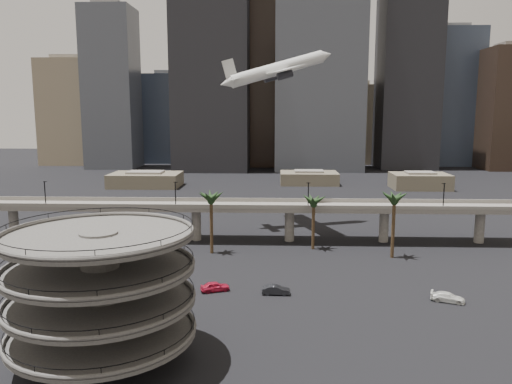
{
  "coord_description": "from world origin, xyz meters",
  "views": [
    {
      "loc": [
        7.33,
        -59.51,
        29.97
      ],
      "look_at": [
        4.12,
        28.0,
        15.93
      ],
      "focal_mm": 35.0,
      "sensor_mm": 36.0,
      "label": 1
    }
  ],
  "objects_px": {
    "airborne_jet": "(277,70)",
    "car_b": "(276,290)",
    "car_a": "(215,286)",
    "parking_ramp": "(101,285)",
    "car_c": "(448,297)",
    "overpass": "(243,210)"
  },
  "relations": [
    {
      "from": "parking_ramp",
      "to": "car_a",
      "type": "xyz_separation_m",
      "value": [
        10.43,
        24.87,
        -9.0
      ]
    },
    {
      "from": "car_b",
      "to": "parking_ramp",
      "type": "bearing_deg",
      "value": 140.22
    },
    {
      "from": "overpass",
      "to": "car_a",
      "type": "height_order",
      "value": "overpass"
    },
    {
      "from": "car_b",
      "to": "car_c",
      "type": "xyz_separation_m",
      "value": [
        27.43,
        -2.23,
        -0.02
      ]
    },
    {
      "from": "airborne_jet",
      "to": "car_b",
      "type": "xyz_separation_m",
      "value": [
        -0.15,
        -51.91,
        -39.99
      ]
    },
    {
      "from": "airborne_jet",
      "to": "car_a",
      "type": "bearing_deg",
      "value": -122.03
    },
    {
      "from": "airborne_jet",
      "to": "car_b",
      "type": "distance_m",
      "value": 65.52
    },
    {
      "from": "airborne_jet",
      "to": "car_b",
      "type": "relative_size",
      "value": 6.43
    },
    {
      "from": "car_b",
      "to": "car_c",
      "type": "height_order",
      "value": "car_b"
    },
    {
      "from": "car_a",
      "to": "airborne_jet",
      "type": "bearing_deg",
      "value": -31.12
    },
    {
      "from": "airborne_jet",
      "to": "car_a",
      "type": "distance_m",
      "value": 65.44
    },
    {
      "from": "parking_ramp",
      "to": "overpass",
      "type": "xyz_separation_m",
      "value": [
        13.0,
        59.0,
        -2.5
      ]
    },
    {
      "from": "overpass",
      "to": "parking_ramp",
      "type": "bearing_deg",
      "value": -102.43
    },
    {
      "from": "airborne_jet",
      "to": "car_c",
      "type": "relative_size",
      "value": 5.82
    },
    {
      "from": "parking_ramp",
      "to": "car_b",
      "type": "relative_size",
      "value": 4.71
    },
    {
      "from": "car_a",
      "to": "car_c",
      "type": "bearing_deg",
      "value": -114.56
    },
    {
      "from": "car_a",
      "to": "car_b",
      "type": "xyz_separation_m",
      "value": [
        10.32,
        -1.13,
        -0.06
      ]
    },
    {
      "from": "car_a",
      "to": "overpass",
      "type": "bearing_deg",
      "value": -23.77
    },
    {
      "from": "overpass",
      "to": "airborne_jet",
      "type": "xyz_separation_m",
      "value": [
        7.91,
        16.65,
        33.43
      ]
    },
    {
      "from": "car_b",
      "to": "overpass",
      "type": "bearing_deg",
      "value": 13.79
    },
    {
      "from": "airborne_jet",
      "to": "parking_ramp",
      "type": "bearing_deg",
      "value": -125.83
    },
    {
      "from": "parking_ramp",
      "to": "car_a",
      "type": "relative_size",
      "value": 4.54
    }
  ]
}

